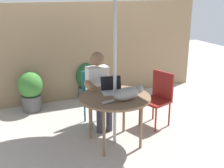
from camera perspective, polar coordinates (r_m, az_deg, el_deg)
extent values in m
plane|color=#ADA399|center=(4.37, 0.53, -11.33)|extent=(14.00, 14.00, 0.00)
cube|color=#937756|center=(5.84, -7.50, 6.16)|extent=(5.50, 0.08, 1.92)
cylinder|color=brown|center=(4.07, 0.55, -2.61)|extent=(1.00, 1.00, 0.03)
cylinder|color=brown|center=(4.54, 2.33, -5.28)|extent=(0.04, 0.04, 0.69)
cylinder|color=brown|center=(4.35, -4.25, -6.39)|extent=(0.04, 0.04, 0.69)
cylinder|color=brown|center=(3.89, -1.57, -9.48)|extent=(0.04, 0.04, 0.69)
cylinder|color=brown|center=(4.10, 5.65, -8.04)|extent=(0.04, 0.04, 0.69)
cylinder|color=#B7B7BC|center=(3.94, 0.57, 3.57)|extent=(0.04, 0.04, 2.32)
cube|color=#1E606B|center=(4.78, -2.82, -3.13)|extent=(0.40, 0.40, 0.04)
cube|color=#1E606B|center=(4.86, -3.61, 0.20)|extent=(0.40, 0.04, 0.44)
cylinder|color=#1E606B|center=(5.06, -1.65, -4.54)|extent=(0.03, 0.03, 0.40)
cylinder|color=#1E606B|center=(4.96, -5.32, -5.12)|extent=(0.03, 0.03, 0.40)
cylinder|color=#1E606B|center=(4.66, -4.01, -6.63)|extent=(0.03, 0.03, 0.40)
cylinder|color=#1E606B|center=(4.77, -0.14, -5.98)|extent=(0.03, 0.03, 0.40)
cube|color=maroon|center=(4.77, 8.36, -3.34)|extent=(0.51, 0.51, 0.04)
cube|color=maroon|center=(4.82, 9.86, -0.17)|extent=(0.16, 0.39, 0.44)
cylinder|color=maroon|center=(4.88, 11.06, -5.77)|extent=(0.03, 0.03, 0.40)
cylinder|color=maroon|center=(5.07, 8.02, -4.67)|extent=(0.03, 0.03, 0.40)
cylinder|color=maroon|center=(4.84, 5.39, -5.73)|extent=(0.03, 0.03, 0.40)
cylinder|color=maroon|center=(4.63, 8.48, -6.95)|extent=(0.03, 0.03, 0.40)
cube|color=white|center=(4.68, -2.87, 0.16)|extent=(0.34, 0.20, 0.54)
sphere|color=#936B4C|center=(4.57, -2.91, 4.91)|extent=(0.22, 0.22, 0.22)
cube|color=#383842|center=(4.59, -3.11, -3.10)|extent=(0.12, 0.30, 0.12)
cylinder|color=#383842|center=(4.57, -2.40, -6.88)|extent=(0.10, 0.10, 0.44)
cube|color=#383842|center=(4.65, -1.26, -2.82)|extent=(0.12, 0.30, 0.12)
cylinder|color=#383842|center=(4.62, -0.54, -6.56)|extent=(0.10, 0.10, 0.44)
cube|color=#936B4C|center=(4.40, -4.32, -0.33)|extent=(0.08, 0.32, 0.08)
cube|color=#936B4C|center=(4.54, 0.45, 0.29)|extent=(0.08, 0.32, 0.08)
cube|color=silver|center=(4.20, 0.14, -1.62)|extent=(0.33, 0.26, 0.02)
cube|color=black|center=(4.26, -0.22, 0.21)|extent=(0.31, 0.10, 0.20)
cube|color=silver|center=(4.27, -0.25, 0.24)|extent=(0.30, 0.10, 0.20)
ellipsoid|color=gray|center=(3.92, 2.85, -1.89)|extent=(0.43, 0.27, 0.17)
sphere|color=gray|center=(4.05, 5.38, -0.99)|extent=(0.11, 0.11, 0.11)
ellipsoid|color=white|center=(4.00, 4.08, -2.10)|extent=(0.14, 0.14, 0.09)
cylinder|color=gray|center=(3.81, -0.76, -3.46)|extent=(0.18, 0.07, 0.04)
cone|color=gray|center=(4.02, 5.68, -0.42)|extent=(0.04, 0.04, 0.03)
cone|color=gray|center=(4.06, 5.12, -0.21)|extent=(0.04, 0.04, 0.03)
cylinder|color=#595654|center=(5.60, -15.31, -3.57)|extent=(0.35, 0.35, 0.29)
ellipsoid|color=#3D7F33|center=(5.48, -15.60, -0.15)|extent=(0.44, 0.44, 0.48)
cylinder|color=#595654|center=(6.11, -5.07, -1.48)|extent=(0.35, 0.35, 0.23)
ellipsoid|color=#26592D|center=(6.00, -5.16, 1.58)|extent=(0.43, 0.43, 0.54)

